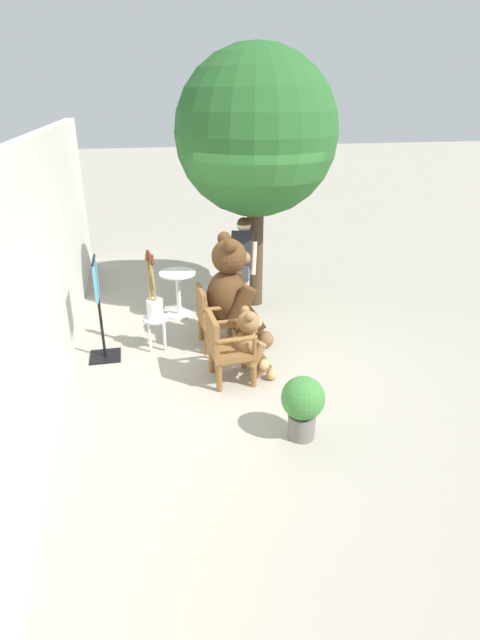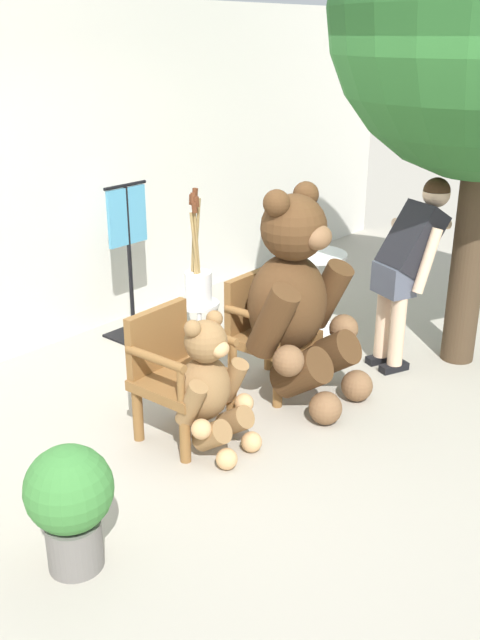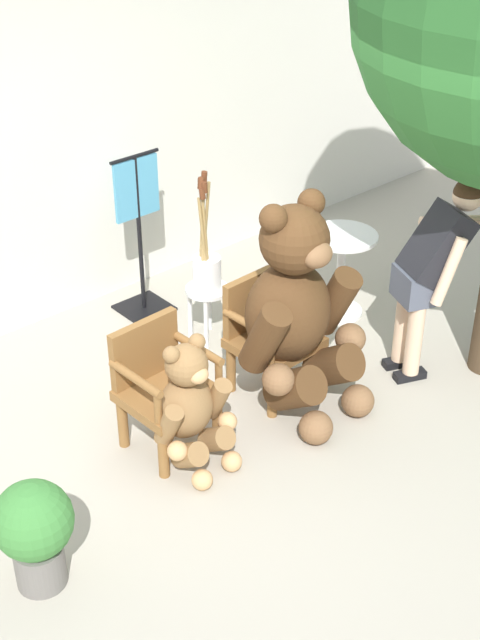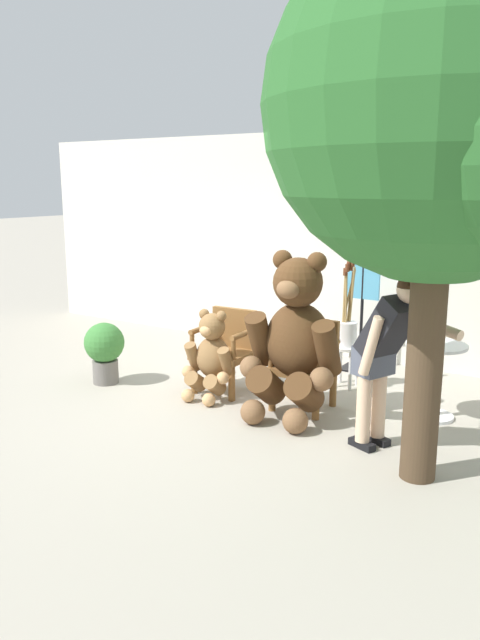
{
  "view_description": "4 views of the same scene",
  "coord_description": "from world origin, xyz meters",
  "px_view_note": "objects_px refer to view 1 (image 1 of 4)",
  "views": [
    {
      "loc": [
        -5.68,
        1.38,
        3.19
      ],
      "look_at": [
        -0.32,
        0.23,
        0.72
      ],
      "focal_mm": 28.0,
      "sensor_mm": 36.0,
      "label": 1
    },
    {
      "loc": [
        -3.39,
        -2.63,
        2.51
      ],
      "look_at": [
        -0.21,
        0.1,
        0.82
      ],
      "focal_mm": 40.0,
      "sensor_mm": 36.0,
      "label": 2
    },
    {
      "loc": [
        -3.19,
        -3.43,
        3.84
      ],
      "look_at": [
        -0.07,
        0.12,
        0.93
      ],
      "focal_mm": 50.0,
      "sensor_mm": 36.0,
      "label": 3
    },
    {
      "loc": [
        3.09,
        -4.86,
        2.18
      ],
      "look_at": [
        0.05,
        -0.13,
        0.93
      ],
      "focal_mm": 35.0,
      "sensor_mm": 36.0,
      "label": 4
    }
  ],
  "objects_px": {
    "wooden_chair_right": "(214,315)",
    "person_visitor": "(241,260)",
    "white_stool": "(156,325)",
    "round_side_table": "(178,289)",
    "potted_plant": "(303,403)",
    "teddy_bear_small": "(250,344)",
    "brush_bucket": "(154,303)",
    "patio_tree": "(259,137)",
    "clothing_display_stand": "(99,307)",
    "wooden_chair_left": "(227,346)",
    "teddy_bear_large": "(233,293)"
  },
  "relations": [
    {
      "from": "teddy_bear_small",
      "to": "person_visitor",
      "type": "distance_m",
      "value": 2.02
    },
    {
      "from": "teddy_bear_large",
      "to": "teddy_bear_small",
      "type": "relative_size",
      "value": 1.71
    },
    {
      "from": "wooden_chair_right",
      "to": "potted_plant",
      "type": "height_order",
      "value": "wooden_chair_right"
    },
    {
      "from": "teddy_bear_small",
      "to": "clothing_display_stand",
      "type": "xyz_separation_m",
      "value": [
        0.91,
        1.78,
        0.27
      ]
    },
    {
      "from": "wooden_chair_left",
      "to": "person_visitor",
      "type": "relative_size",
      "value": 0.57
    },
    {
      "from": "teddy_bear_large",
      "to": "teddy_bear_small",
      "type": "xyz_separation_m",
      "value": [
        -0.94,
        -0.03,
        -0.32
      ]
    },
    {
      "from": "teddy_bear_large",
      "to": "patio_tree",
      "type": "xyz_separation_m",
      "value": [
        1.5,
        -0.71,
        1.87
      ]
    },
    {
      "from": "patio_tree",
      "to": "round_side_table",
      "type": "bearing_deg",
      "value": 105.09
    },
    {
      "from": "person_visitor",
      "to": "brush_bucket",
      "type": "relative_size",
      "value": 1.61
    },
    {
      "from": "white_stool",
      "to": "wooden_chair_left",
      "type": "bearing_deg",
      "value": -142.64
    },
    {
      "from": "teddy_bear_large",
      "to": "white_stool",
      "type": "height_order",
      "value": "teddy_bear_large"
    },
    {
      "from": "wooden_chair_right",
      "to": "clothing_display_stand",
      "type": "height_order",
      "value": "clothing_display_stand"
    },
    {
      "from": "teddy_bear_large",
      "to": "brush_bucket",
      "type": "xyz_separation_m",
      "value": [
        0.07,
        1.05,
        -0.1
      ]
    },
    {
      "from": "patio_tree",
      "to": "potted_plant",
      "type": "height_order",
      "value": "patio_tree"
    },
    {
      "from": "white_stool",
      "to": "brush_bucket",
      "type": "distance_m",
      "value": 0.31
    },
    {
      "from": "person_visitor",
      "to": "clothing_display_stand",
      "type": "relative_size",
      "value": 1.1
    },
    {
      "from": "brush_bucket",
      "to": "person_visitor",
      "type": "bearing_deg",
      "value": -56.26
    },
    {
      "from": "teddy_bear_large",
      "to": "round_side_table",
      "type": "bearing_deg",
      "value": 29.31
    },
    {
      "from": "teddy_bear_small",
      "to": "brush_bucket",
      "type": "distance_m",
      "value": 1.5
    },
    {
      "from": "person_visitor",
      "to": "brush_bucket",
      "type": "xyz_separation_m",
      "value": [
        -0.92,
        1.38,
        -0.23
      ]
    },
    {
      "from": "wooden_chair_left",
      "to": "wooden_chair_right",
      "type": "bearing_deg",
      "value": 0.0
    },
    {
      "from": "patio_tree",
      "to": "white_stool",
      "type": "bearing_deg",
      "value": 129.12
    },
    {
      "from": "clothing_display_stand",
      "to": "person_visitor",
      "type": "bearing_deg",
      "value": -63.53
    },
    {
      "from": "brush_bucket",
      "to": "potted_plant",
      "type": "xyz_separation_m",
      "value": [
        -2.28,
        -1.32,
        -0.27
      ]
    },
    {
      "from": "teddy_bear_small",
      "to": "person_visitor",
      "type": "xyz_separation_m",
      "value": [
        1.94,
        -0.31,
        0.45
      ]
    },
    {
      "from": "wooden_chair_right",
      "to": "person_visitor",
      "type": "height_order",
      "value": "person_visitor"
    },
    {
      "from": "person_visitor",
      "to": "round_side_table",
      "type": "xyz_separation_m",
      "value": [
        0.14,
        0.97,
        -0.45
      ]
    },
    {
      "from": "teddy_bear_large",
      "to": "white_stool",
      "type": "bearing_deg",
      "value": 85.83
    },
    {
      "from": "teddy_bear_small",
      "to": "wooden_chair_left",
      "type": "bearing_deg",
      "value": 90.86
    },
    {
      "from": "person_visitor",
      "to": "round_side_table",
      "type": "relative_size",
      "value": 2.09
    },
    {
      "from": "teddy_bear_large",
      "to": "person_visitor",
      "type": "bearing_deg",
      "value": -18.33
    },
    {
      "from": "teddy_bear_small",
      "to": "potted_plant",
      "type": "relative_size",
      "value": 1.35
    },
    {
      "from": "brush_bucket",
      "to": "clothing_display_stand",
      "type": "bearing_deg",
      "value": 99.2
    },
    {
      "from": "potted_plant",
      "to": "patio_tree",
      "type": "bearing_deg",
      "value": -6.8
    },
    {
      "from": "white_stool",
      "to": "wooden_chair_right",
      "type": "bearing_deg",
      "value": -95.97
    },
    {
      "from": "wooden_chair_left",
      "to": "person_visitor",
      "type": "xyz_separation_m",
      "value": [
        1.95,
        -0.6,
        0.44
      ]
    },
    {
      "from": "teddy_bear_small",
      "to": "white_stool",
      "type": "relative_size",
      "value": 1.99
    },
    {
      "from": "potted_plant",
      "to": "clothing_display_stand",
      "type": "height_order",
      "value": "clothing_display_stand"
    },
    {
      "from": "teddy_bear_small",
      "to": "round_side_table",
      "type": "xyz_separation_m",
      "value": [
        2.08,
        0.67,
        -0.0
      ]
    },
    {
      "from": "white_stool",
      "to": "round_side_table",
      "type": "relative_size",
      "value": 0.64
    },
    {
      "from": "person_visitor",
      "to": "white_stool",
      "type": "xyz_separation_m",
      "value": [
        -0.92,
        1.38,
        -0.55
      ]
    },
    {
      "from": "wooden_chair_right",
      "to": "person_visitor",
      "type": "bearing_deg",
      "value": -30.72
    },
    {
      "from": "wooden_chair_right",
      "to": "white_stool",
      "type": "xyz_separation_m",
      "value": [
        0.08,
        0.78,
        -0.11
      ]
    },
    {
      "from": "person_visitor",
      "to": "patio_tree",
      "type": "xyz_separation_m",
      "value": [
        0.5,
        -0.38,
        1.73
      ]
    },
    {
      "from": "patio_tree",
      "to": "brush_bucket",
      "type": "bearing_deg",
      "value": 129.09
    },
    {
      "from": "person_visitor",
      "to": "clothing_display_stand",
      "type": "distance_m",
      "value": 2.33
    },
    {
      "from": "person_visitor",
      "to": "potted_plant",
      "type": "relative_size",
      "value": 2.21
    },
    {
      "from": "wooden_chair_left",
      "to": "teddy_bear_large",
      "type": "relative_size",
      "value": 0.55
    },
    {
      "from": "teddy_bear_small",
      "to": "brush_bucket",
      "type": "relative_size",
      "value": 0.98
    },
    {
      "from": "wooden_chair_left",
      "to": "round_side_table",
      "type": "height_order",
      "value": "wooden_chair_left"
    }
  ]
}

